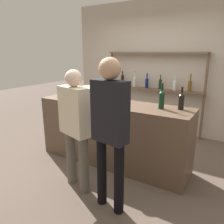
{
  "coord_description": "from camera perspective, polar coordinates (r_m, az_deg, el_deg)",
  "views": [
    {
      "loc": [
        1.68,
        -2.77,
        1.74
      ],
      "look_at": [
        0.0,
        0.0,
        0.84
      ],
      "focal_mm": 35.0,
      "sensor_mm": 36.0,
      "label": 1
    }
  ],
  "objects": [
    {
      "name": "ground_plane",
      "position": [
        3.68,
        0.0,
        -12.72
      ],
      "size": [
        16.0,
        16.0,
        0.0
      ],
      "primitive_type": "plane",
      "color": "brown"
    },
    {
      "name": "bar_counter",
      "position": [
        3.47,
        0.0,
        -5.51
      ],
      "size": [
        2.42,
        0.61,
        0.99
      ],
      "primitive_type": "cube",
      "color": "brown",
      "rests_on": "ground_plane"
    },
    {
      "name": "back_wall",
      "position": [
        4.98,
        11.7,
        11.29
      ],
      "size": [
        4.02,
        0.12,
        2.8
      ],
      "primitive_type": "cube",
      "color": "#B2A899",
      "rests_on": "ground_plane"
    },
    {
      "name": "back_shelf",
      "position": [
        4.84,
        10.8,
        8.27
      ],
      "size": [
        2.15,
        0.18,
        1.74
      ],
      "color": "brown",
      "rests_on": "ground_plane"
    },
    {
      "name": "counter_bottle_0",
      "position": [
        3.24,
        0.62,
        4.39
      ],
      "size": [
        0.08,
        0.08,
        0.33
      ],
      "color": "brown",
      "rests_on": "bar_counter"
    },
    {
      "name": "counter_bottle_1",
      "position": [
        3.55,
        -8.78,
        5.45
      ],
      "size": [
        0.09,
        0.09,
        0.36
      ],
      "color": "brown",
      "rests_on": "bar_counter"
    },
    {
      "name": "counter_bottle_2",
      "position": [
        3.02,
        12.83,
        3.36
      ],
      "size": [
        0.08,
        0.08,
        0.35
      ],
      "color": "black",
      "rests_on": "bar_counter"
    },
    {
      "name": "counter_bottle_3",
      "position": [
        3.05,
        17.65,
        2.82
      ],
      "size": [
        0.08,
        0.08,
        0.31
      ],
      "color": "black",
      "rests_on": "bar_counter"
    },
    {
      "name": "wine_glass",
      "position": [
        3.18,
        -1.71,
        3.97
      ],
      "size": [
        0.08,
        0.08,
        0.16
      ],
      "color": "silver",
      "rests_on": "bar_counter"
    },
    {
      "name": "ice_bucket",
      "position": [
        3.4,
        -5.92,
        4.78
      ],
      "size": [
        0.21,
        0.21,
        0.24
      ],
      "color": "#B2B2B7",
      "rests_on": "bar_counter"
    },
    {
      "name": "customer_center",
      "position": [
        2.72,
        -9.52,
        -2.78
      ],
      "size": [
        0.49,
        0.31,
        1.54
      ],
      "rotation": [
        0.0,
        0.0,
        1.3
      ],
      "color": "#575347",
      "rests_on": "ground_plane"
    },
    {
      "name": "customer_right",
      "position": [
        2.27,
        -0.54,
        -3.12
      ],
      "size": [
        0.41,
        0.23,
        1.69
      ],
      "rotation": [
        0.0,
        0.0,
        1.42
      ],
      "color": "black",
      "rests_on": "ground_plane"
    }
  ]
}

